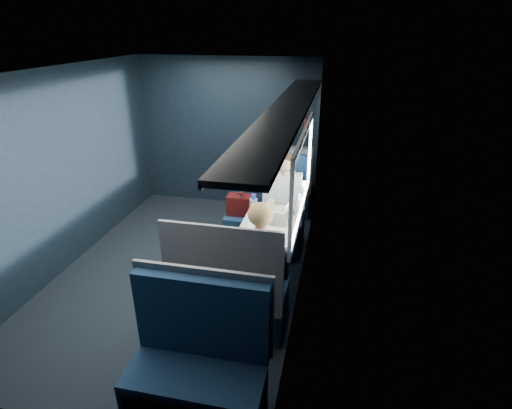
% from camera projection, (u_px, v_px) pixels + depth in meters
% --- Properties ---
extents(ground, '(2.80, 4.20, 0.01)m').
position_uv_depth(ground, '(183.00, 270.00, 4.83)').
color(ground, black).
extents(room_shell, '(3.00, 4.40, 2.40)m').
position_uv_depth(room_shell, '(175.00, 152.00, 4.21)').
color(room_shell, black).
rests_on(room_shell, ground).
extents(table, '(0.62, 1.00, 0.74)m').
position_uv_depth(table, '(268.00, 229.00, 4.36)').
color(table, '#54565E').
rests_on(table, ground).
extents(seat_bay_near, '(1.04, 0.62, 1.26)m').
position_uv_depth(seat_bay_near, '(265.00, 214.00, 5.26)').
color(seat_bay_near, '#0D203B').
rests_on(seat_bay_near, ground).
extents(seat_bay_far, '(1.04, 0.62, 1.26)m').
position_uv_depth(seat_bay_far, '(231.00, 294.00, 3.71)').
color(seat_bay_far, '#0D203B').
rests_on(seat_bay_far, ground).
extents(seat_row_front, '(1.04, 0.51, 1.16)m').
position_uv_depth(seat_row_front, '(277.00, 189.00, 6.10)').
color(seat_row_front, '#0D203B').
rests_on(seat_row_front, ground).
extents(seat_row_back, '(1.04, 0.51, 1.16)m').
position_uv_depth(seat_row_back, '(198.00, 371.00, 2.89)').
color(seat_row_back, '#0D203B').
rests_on(seat_row_back, ground).
extents(man, '(0.53, 0.56, 1.32)m').
position_uv_depth(man, '(284.00, 200.00, 4.94)').
color(man, black).
rests_on(man, ground).
extents(woman, '(0.53, 0.56, 1.32)m').
position_uv_depth(woman, '(261.00, 259.00, 3.69)').
color(woman, black).
rests_on(woman, ground).
extents(papers, '(0.57, 0.77, 0.01)m').
position_uv_depth(papers, '(270.00, 226.00, 4.26)').
color(papers, white).
rests_on(papers, table).
extents(laptop, '(0.28, 0.34, 0.23)m').
position_uv_depth(laptop, '(284.00, 216.00, 4.33)').
color(laptop, silver).
rests_on(laptop, table).
extents(bottle_small, '(0.07, 0.07, 0.23)m').
position_uv_depth(bottle_small, '(299.00, 205.00, 4.53)').
color(bottle_small, silver).
rests_on(bottle_small, table).
extents(cup, '(0.06, 0.06, 0.08)m').
position_uv_depth(cup, '(300.00, 206.00, 4.64)').
color(cup, white).
rests_on(cup, table).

